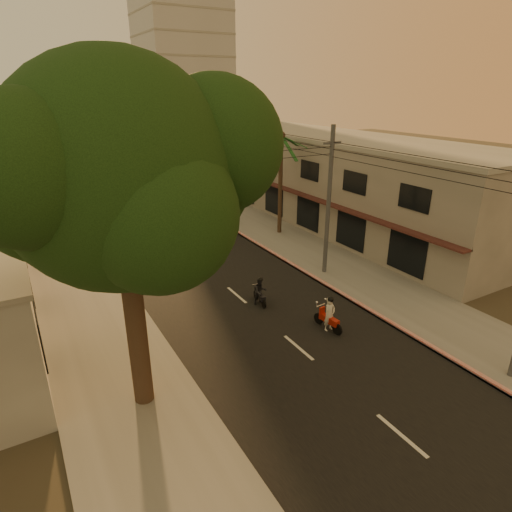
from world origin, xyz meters
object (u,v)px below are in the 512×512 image
Objects in this scene: scooter_far_b at (161,200)px; scooter_mid_b at (225,223)px; scooter_red at (329,315)px; scooter_far_c at (143,191)px; broadleaf_tree at (130,173)px; scooter_far_a at (188,228)px; parked_car at (174,200)px; scooter_mid_a at (260,292)px; palm_tree at (281,142)px.

scooter_mid_b is at bearing -93.47° from scooter_far_b.
scooter_far_c is at bearing 84.47° from scooter_red.
broadleaf_tree is 11.67m from scooter_red.
scooter_far_c reaches higher than scooter_far_b.
scooter_far_c is (-0.44, 4.58, 0.05)m from scooter_far_b.
scooter_far_a is 0.40× the size of parked_car.
scooter_far_b is at bearing 101.97° from scooter_far_a.
scooter_mid_b is 1.10× the size of scooter_far_c.
broadleaf_tree is 7.27× the size of scooter_far_b.
broadleaf_tree reaches higher than scooter_far_c.
broadleaf_tree is 6.13× the size of scooter_mid_b.
scooter_far_b reaches higher than scooter_far_a.
scooter_mid_b is 1.20× the size of scooter_far_a.
broadleaf_tree is 7.54× the size of scooter_mid_a.
parked_car is (10.21, 26.03, -7.81)m from broadleaf_tree.
scooter_mid_b is 1.19× the size of scooter_far_b.
scooter_red is 4.20m from scooter_mid_a.
parked_car is (1.45, 25.61, -0.12)m from scooter_red.
scooter_mid_a is (-1.52, 3.91, -0.07)m from scooter_red.
palm_tree reaches higher than parked_car.
scooter_far_c is (0.52, 14.09, 0.07)m from scooter_far_a.
scooter_red is at bearing -104.22° from scooter_far_b.
scooter_red is at bearing -108.27° from scooter_mid_b.
scooter_far_c is at bearing 105.64° from scooter_far_a.
parked_car is (-0.59, 10.11, -0.22)m from scooter_mid_b.
palm_tree is 4.58× the size of scooter_far_c.
scooter_mid_b is at bearing 151.45° from palm_tree.
parked_car is at bearing 68.58° from broadleaf_tree.
broadleaf_tree is 2.91× the size of parked_car.
scooter_far_a is at bearing 86.78° from scooter_red.
broadleaf_tree is 11.47m from scooter_mid_a.
scooter_far_c reaches higher than parked_car.
scooter_far_b is at bearing -106.81° from scooter_far_c.
scooter_far_c is (-0.28, 30.33, 0.03)m from scooter_red.
palm_tree is at bearing 60.51° from scooter_mid_a.
scooter_red is 1.11× the size of scooter_far_a.
palm_tree is 7.62m from scooter_mid_b.
scooter_red reaches higher than scooter_far_a.
scooter_mid_b reaches higher than parked_car.
scooter_mid_b is (2.04, 15.50, 0.09)m from scooter_red.
scooter_red reaches higher than scooter_far_c.
scooter_mid_b is at bearing 76.43° from scooter_red.
parked_car is (-4.40, 12.18, -6.48)m from palm_tree.
scooter_far_b is at bearing 83.58° from scooter_red.
palm_tree reaches higher than scooter_mid_b.
broadleaf_tree is 6.61× the size of scooter_red.
scooter_far_a is 9.64m from parked_car.
scooter_mid_b reaches higher than scooter_red.
scooter_far_c is at bearing 88.14° from scooter_mid_b.
scooter_mid_b is 15.01m from scooter_far_c.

